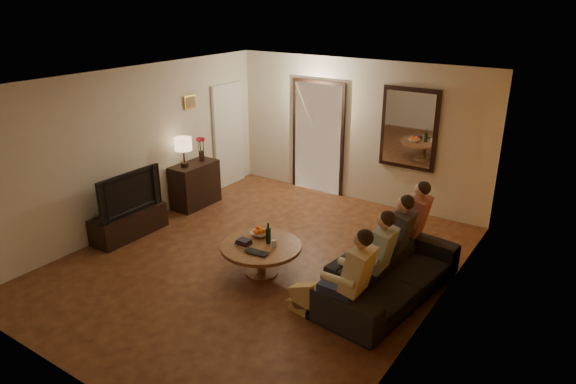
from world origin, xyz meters
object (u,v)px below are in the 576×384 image
Objects in this scene: person_d at (411,227)px; bowl at (260,234)px; sofa at (391,274)px; person_a at (352,284)px; tv at (125,192)px; laptop at (254,254)px; tv_stand at (129,223)px; person_b at (375,262)px; person_c at (394,243)px; coffee_table at (261,259)px; dog at (308,294)px; dresser at (195,185)px; wine_bottle at (268,233)px; table_lamp at (184,152)px.

bowl is (-1.78, -1.15, -0.12)m from person_d.
person_a reaches higher than sofa.
sofa is (4.20, 0.66, -0.42)m from tv.
laptop is (-1.50, -1.65, -0.14)m from person_d.
tv is (0.00, -0.00, 0.54)m from tv_stand.
tv is 2.61m from laptop.
person_c is (0.00, 0.60, 0.00)m from person_b.
coffee_table is at bearing -139.51° from person_d.
tv is 3.57m from dog.
tv_stand is 4.22m from person_c.
person_a is 1.00× the size of person_c.
dresser is 0.81× the size of coffee_table.
tv_stand is 4.01× the size of wine_bottle.
table_lamp is 0.45× the size of person_b.
coffee_table is (-1.60, -0.17, -0.38)m from person_b.
dresser reaches higher than tv_stand.
wine_bottle is at bearing 91.95° from laptop.
person_a is at bearing -15.15° from coffee_table.
tv is 3.78× the size of wine_bottle.
tv_stand is 2.50m from coffee_table.
person_c is (0.00, 1.20, 0.00)m from person_a.
dresser reaches higher than sofa.
person_b is at bearing -90.00° from person_d.
person_a is 1.00× the size of person_d.
person_b is 0.90m from dog.
dog is at bearing -114.73° from person_c.
person_a reaches higher than laptop.
table_lamp is 1.35m from tv.
person_d is 2.23m from laptop.
wine_bottle reaches higher than sofa.
sofa is 1.90m from bowl.
tv_stand is 3.54m from dog.
person_c is at bearing 90.00° from person_b.
dog reaches higher than coffee_table.
person_c is at bearing -7.96° from dresser.
tv reaches higher than sofa.
sofa reaches higher than coffee_table.
person_c is at bearing 90.00° from person_a.
person_b is 0.60m from person_c.
person_b is at bearing 90.00° from person_a.
dresser is at bearing 156.60° from person_a.
tv_stand is 1.04× the size of person_b.
person_c is 4.63× the size of bowl.
sofa is at bearing -83.66° from person_d.
person_a is 2.14× the size of dog.
coffee_table is 0.38m from laptop.
tv is at bearing -159.16° from person_d.
table_lamp is at bearing 166.91° from person_b.
laptop is (-1.50, 0.15, -0.14)m from person_a.
person_b reaches higher than coffee_table.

